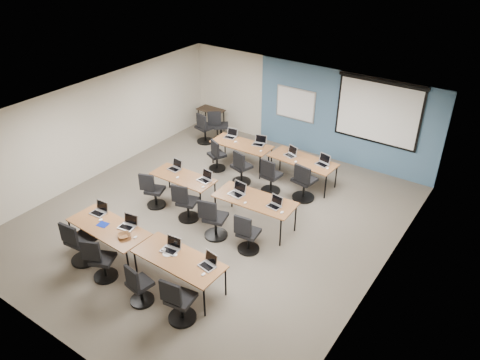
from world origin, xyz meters
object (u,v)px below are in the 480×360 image
Objects in this scene: task_chair_6 at (214,222)px; training_table_back_left at (242,145)px; training_table_front_right at (179,260)px; laptop_5 at (205,178)px; whiteboard at (295,104)px; laptop_3 at (209,263)px; laptop_2 at (171,247)px; task_chair_11 at (303,185)px; laptop_7 at (275,204)px; training_table_mid_right at (255,201)px; task_chair_9 at (241,170)px; task_chair_3 at (179,304)px; training_table_back_right at (303,161)px; laptop_1 at (128,224)px; laptop_4 at (175,167)px; spare_chair_a at (219,128)px; task_chair_0 at (79,246)px; training_table_front_left at (109,228)px; laptop_11 at (323,162)px; task_chair_4 at (153,193)px; projector_screen at (379,108)px; task_chair_10 at (270,179)px; task_chair_5 at (186,205)px; training_table_mid_left at (183,178)px; task_chair_1 at (101,263)px; task_chair_7 at (247,236)px; laptop_6 at (238,191)px; laptop_0 at (99,210)px; laptop_10 at (291,153)px; task_chair_8 at (216,158)px; utility_table at (211,112)px; laptop_8 at (231,135)px.

training_table_back_left is at bearing 98.34° from task_chair_6.
laptop_5 is (-1.41, 2.61, 0.10)m from training_table_front_right.
laptop_3 is (1.80, -6.54, -0.66)m from whiteboard.
laptop_2 is 4.20m from task_chair_11.
laptop_7 reaches higher than training_table_back_left.
training_table_mid_right is 1.82× the size of task_chair_11.
task_chair_3 is at bearing -52.99° from task_chair_9.
training_table_back_left is 0.95× the size of training_table_back_right.
laptop_5 is (-2.01, 2.44, 0.00)m from laptop_3.
laptop_2 is (1.26, -0.06, 0.00)m from laptop_1.
task_chair_6 is at bearing -20.12° from laptop_4.
task_chair_0 is at bearing -118.00° from spare_chair_a.
training_table_front_left is 2.28m from task_chair_6.
laptop_2 is 4.97m from laptop_11.
task_chair_4 is (-3.01, 2.49, -0.02)m from task_chair_3.
projector_screen reaches higher than task_chair_10.
laptop_4 is 0.32× the size of spare_chair_a.
task_chair_5 is 3.76m from laptop_11.
task_chair_9 is at bearing 103.18° from task_chair_3.
laptop_2 is at bearing -59.56° from laptop_5.
training_table_mid_left is at bearing -121.80° from laptop_11.
laptop_1 is 0.34× the size of task_chair_1.
training_table_front_right is 1.76m from task_chair_7.
task_chair_6 is 1.02× the size of task_chair_9.
training_table_back_right is 1.88× the size of task_chair_7.
laptop_2 is at bearing -80.42° from laptop_6.
whiteboard is 3.86× the size of laptop_0.
laptop_10 is 1.00m from task_chair_10.
training_table_front_right is 2.97m from laptop_5.
task_chair_8 is 0.96× the size of spare_chair_a.
laptop_3 is 0.31× the size of task_chair_6.
laptop_5 reaches higher than training_table_mid_right.
training_table_mid_right is 6.00× the size of laptop_4.
task_chair_4 is 0.96× the size of spare_chair_a.
task_chair_4 is at bearing 131.83° from task_chair_3.
task_chair_3 is 3.31× the size of laptop_7.
task_chair_10 is at bearing 61.28° from laptop_5.
laptop_4 is 4.07m from utility_table.
task_chair_6 reaches higher than task_chair_9.
laptop_4 is 3.39m from spare_chair_a.
task_chair_8 is at bearing -94.02° from spare_chair_a.
training_table_mid_right is at bearing -40.65° from utility_table.
laptop_8 is 2.01m from laptop_10.
task_chair_4 is at bearing 108.79° from laptop_1.
whiteboard reaches higher than laptop_5.
task_chair_0 reaches higher than training_table_mid_right.
training_table_mid_left is 1.71× the size of task_chair_7.
task_chair_10 reaches higher than laptop_2.
task_chair_6 is 3.36× the size of laptop_7.
task_chair_10 is (-0.12, 3.93, -0.38)m from laptop_2.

